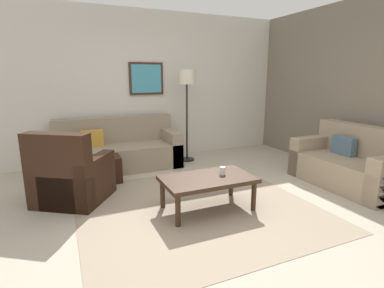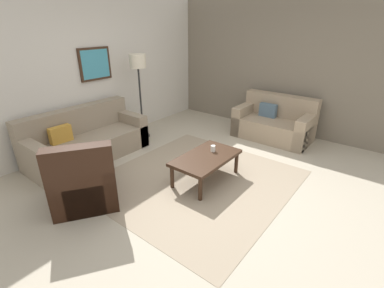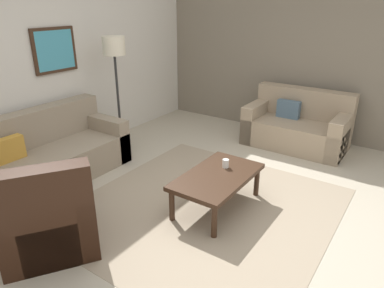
# 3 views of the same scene
# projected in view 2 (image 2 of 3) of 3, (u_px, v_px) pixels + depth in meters

# --- Properties ---
(ground_plane) EXTENTS (8.00, 8.00, 0.00)m
(ground_plane) POSITION_uv_depth(u_px,v_px,m) (196.00, 180.00, 4.33)
(ground_plane) COLOR #B2A893
(rear_partition) EXTENTS (6.00, 0.12, 2.80)m
(rear_partition) POSITION_uv_depth(u_px,v_px,m) (88.00, 72.00, 5.24)
(rear_partition) COLOR silver
(rear_partition) RESTS_ON ground_plane
(stone_feature_panel) EXTENTS (0.12, 5.20, 2.80)m
(stone_feature_panel) POSITION_uv_depth(u_px,v_px,m) (282.00, 67.00, 5.92)
(stone_feature_panel) COLOR slate
(stone_feature_panel) RESTS_ON ground_plane
(area_rug) EXTENTS (2.80, 2.67, 0.01)m
(area_rug) POSITION_uv_depth(u_px,v_px,m) (196.00, 180.00, 4.33)
(area_rug) COLOR gray
(area_rug) RESTS_ON ground_plane
(couch_main) EXTENTS (2.09, 0.88, 0.88)m
(couch_main) POSITION_uv_depth(u_px,v_px,m) (85.00, 141.00, 5.00)
(couch_main) COLOR gray
(couch_main) RESTS_ON ground_plane
(couch_loveseat) EXTENTS (0.86, 1.54, 0.88)m
(couch_loveseat) POSITION_uv_depth(u_px,v_px,m) (275.00, 124.00, 5.86)
(couch_loveseat) COLOR gray
(couch_loveseat) RESTS_ON ground_plane
(armchair_leather) EXTENTS (1.11, 1.11, 0.95)m
(armchair_leather) POSITION_uv_depth(u_px,v_px,m) (85.00, 184.00, 3.65)
(armchair_leather) COLOR black
(armchair_leather) RESTS_ON ground_plane
(ottoman) EXTENTS (0.56, 0.56, 0.40)m
(ottoman) POSITION_uv_depth(u_px,v_px,m) (87.00, 164.00, 4.41)
(ottoman) COLOR black
(ottoman) RESTS_ON ground_plane
(coffee_table) EXTENTS (1.10, 0.64, 0.41)m
(coffee_table) POSITION_uv_depth(u_px,v_px,m) (206.00, 159.00, 4.21)
(coffee_table) COLOR #382316
(coffee_table) RESTS_ON ground_plane
(cup) EXTENTS (0.07, 0.07, 0.10)m
(cup) POSITION_uv_depth(u_px,v_px,m) (213.00, 148.00, 4.33)
(cup) COLOR white
(cup) RESTS_ON coffee_table
(lamp_standing) EXTENTS (0.32, 0.32, 1.71)m
(lamp_standing) POSITION_uv_depth(u_px,v_px,m) (138.00, 70.00, 5.43)
(lamp_standing) COLOR black
(lamp_standing) RESTS_ON ground_plane
(framed_artwork) EXTENTS (0.65, 0.04, 0.60)m
(framed_artwork) POSITION_uv_depth(u_px,v_px,m) (95.00, 64.00, 5.21)
(framed_artwork) COLOR #382316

